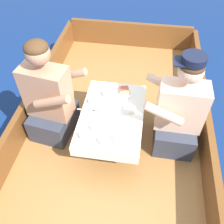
{
  "coord_description": "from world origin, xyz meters",
  "views": [
    {
      "loc": [
        0.23,
        -1.66,
        2.33
      ],
      "look_at": [
        0.0,
        -0.15,
        0.72
      ],
      "focal_mm": 40.0,
      "sensor_mm": 36.0,
      "label": 1
    }
  ],
  "objects_px": {
    "coffee_cup_starboard": "(83,136)",
    "tin_can": "(117,140)",
    "sandwich": "(124,90)",
    "coffee_cup_port": "(104,141)",
    "person_port": "(50,100)",
    "coffee_cup_center": "(107,94)",
    "person_starboard": "(178,113)"
  },
  "relations": [
    {
      "from": "coffee_cup_starboard",
      "to": "coffee_cup_center",
      "type": "relative_size",
      "value": 0.93
    },
    {
      "from": "person_starboard",
      "to": "sandwich",
      "type": "relative_size",
      "value": 8.91
    },
    {
      "from": "sandwich",
      "to": "tin_can",
      "type": "xyz_separation_m",
      "value": [
        0.02,
        -0.6,
        -0.0
      ]
    },
    {
      "from": "coffee_cup_starboard",
      "to": "tin_can",
      "type": "xyz_separation_m",
      "value": [
        0.28,
        0.0,
        -0.0
      ]
    },
    {
      "from": "person_starboard",
      "to": "coffee_cup_starboard",
      "type": "xyz_separation_m",
      "value": [
        -0.77,
        -0.36,
        -0.01
      ]
    },
    {
      "from": "person_port",
      "to": "coffee_cup_starboard",
      "type": "bearing_deg",
      "value": -31.67
    },
    {
      "from": "coffee_cup_starboard",
      "to": "sandwich",
      "type": "bearing_deg",
      "value": 66.83
    },
    {
      "from": "person_starboard",
      "to": "tin_can",
      "type": "xyz_separation_m",
      "value": [
        -0.49,
        -0.36,
        -0.01
      ]
    },
    {
      "from": "person_port",
      "to": "sandwich",
      "type": "xyz_separation_m",
      "value": [
        0.65,
        0.27,
        -0.02
      ]
    },
    {
      "from": "sandwich",
      "to": "coffee_cup_port",
      "type": "bearing_deg",
      "value": -97.46
    },
    {
      "from": "coffee_cup_starboard",
      "to": "tin_can",
      "type": "relative_size",
      "value": 1.38
    },
    {
      "from": "person_port",
      "to": "coffee_cup_starboard",
      "type": "height_order",
      "value": "person_port"
    },
    {
      "from": "coffee_cup_starboard",
      "to": "coffee_cup_center",
      "type": "xyz_separation_m",
      "value": [
        0.11,
        0.52,
        0.0
      ]
    },
    {
      "from": "person_port",
      "to": "person_starboard",
      "type": "distance_m",
      "value": 1.16
    },
    {
      "from": "person_port",
      "to": "tin_can",
      "type": "height_order",
      "value": "person_port"
    },
    {
      "from": "sandwich",
      "to": "coffee_cup_port",
      "type": "xyz_separation_m",
      "value": [
        -0.08,
        -0.64,
        0.0
      ]
    },
    {
      "from": "person_port",
      "to": "coffee_cup_starboard",
      "type": "distance_m",
      "value": 0.51
    },
    {
      "from": "person_starboard",
      "to": "coffee_cup_starboard",
      "type": "height_order",
      "value": "person_starboard"
    },
    {
      "from": "sandwich",
      "to": "coffee_cup_port",
      "type": "relative_size",
      "value": 1.18
    },
    {
      "from": "sandwich",
      "to": "coffee_cup_center",
      "type": "bearing_deg",
      "value": -151.71
    },
    {
      "from": "coffee_cup_center",
      "to": "sandwich",
      "type": "bearing_deg",
      "value": 28.29
    },
    {
      "from": "coffee_cup_center",
      "to": "person_starboard",
      "type": "bearing_deg",
      "value": -14.04
    },
    {
      "from": "coffee_cup_center",
      "to": "tin_can",
      "type": "bearing_deg",
      "value": -71.65
    },
    {
      "from": "person_starboard",
      "to": "coffee_cup_port",
      "type": "distance_m",
      "value": 0.71
    },
    {
      "from": "person_starboard",
      "to": "tin_can",
      "type": "distance_m",
      "value": 0.6
    },
    {
      "from": "person_port",
      "to": "sandwich",
      "type": "height_order",
      "value": "person_port"
    },
    {
      "from": "sandwich",
      "to": "coffee_cup_center",
      "type": "distance_m",
      "value": 0.17
    },
    {
      "from": "person_starboard",
      "to": "coffee_cup_port",
      "type": "xyz_separation_m",
      "value": [
        -0.59,
        -0.39,
        -0.01
      ]
    },
    {
      "from": "sandwich",
      "to": "coffee_cup_center",
      "type": "height_order",
      "value": "coffee_cup_center"
    },
    {
      "from": "person_port",
      "to": "person_starboard",
      "type": "relative_size",
      "value": 1.02
    },
    {
      "from": "coffee_cup_starboard",
      "to": "coffee_cup_center",
      "type": "distance_m",
      "value": 0.53
    },
    {
      "from": "person_port",
      "to": "sandwich",
      "type": "distance_m",
      "value": 0.71
    }
  ]
}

